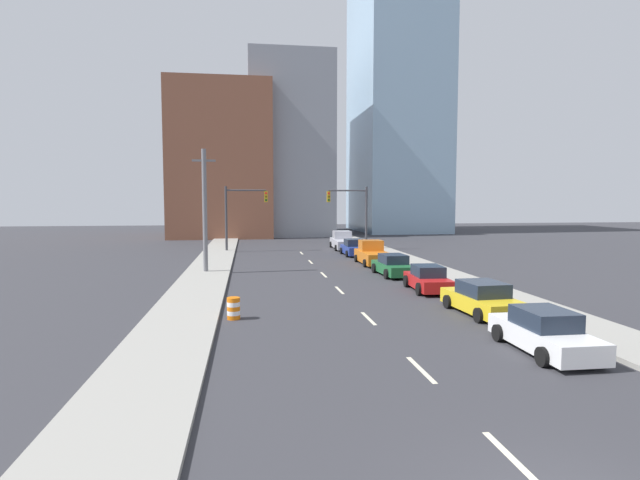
{
  "coord_description": "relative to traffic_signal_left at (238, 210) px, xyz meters",
  "views": [
    {
      "loc": [
        -5.15,
        -6.81,
        5.11
      ],
      "look_at": [
        0.13,
        29.66,
        2.2
      ],
      "focal_mm": 28.0,
      "sensor_mm": 36.0,
      "label": 1
    }
  ],
  "objects": [
    {
      "name": "sidewalk_left",
      "position": [
        -1.89,
        4.85,
        -4.14
      ],
      "size": [
        3.15,
        96.95,
        0.17
      ],
      "color": "gray",
      "rests_on": "ground"
    },
    {
      "name": "sidewalk_right",
      "position": [
        14.15,
        4.85,
        -4.14
      ],
      "size": [
        3.15,
        96.95,
        0.17
      ],
      "color": "gray",
      "rests_on": "ground"
    },
    {
      "name": "lane_stripe_at_2m",
      "position": [
        6.13,
        -41.63,
        -4.22
      ],
      "size": [
        0.16,
        2.4,
        0.01
      ],
      "primitive_type": "cube",
      "color": "beige",
      "rests_on": "ground"
    },
    {
      "name": "lane_stripe_at_7m",
      "position": [
        6.13,
        -36.28,
        -4.22
      ],
      "size": [
        0.16,
        2.4,
        0.01
      ],
      "primitive_type": "cube",
      "color": "beige",
      "rests_on": "ground"
    },
    {
      "name": "lane_stripe_at_14m",
      "position": [
        6.13,
        -29.63,
        -4.22
      ],
      "size": [
        0.16,
        2.4,
        0.01
      ],
      "primitive_type": "cube",
      "color": "beige",
      "rests_on": "ground"
    },
    {
      "name": "lane_stripe_at_21m",
      "position": [
        6.13,
        -22.68,
        -4.22
      ],
      "size": [
        0.16,
        2.4,
        0.01
      ],
      "primitive_type": "cube",
      "color": "beige",
      "rests_on": "ground"
    },
    {
      "name": "lane_stripe_at_27m",
      "position": [
        6.13,
        -16.69,
        -4.22
      ],
      "size": [
        0.16,
        2.4,
        0.01
      ],
      "primitive_type": "cube",
      "color": "beige",
      "rests_on": "ground"
    },
    {
      "name": "lane_stripe_at_34m",
      "position": [
        6.13,
        -9.35,
        -4.22
      ],
      "size": [
        0.16,
        2.4,
        0.01
      ],
      "primitive_type": "cube",
      "color": "beige",
      "rests_on": "ground"
    },
    {
      "name": "lane_stripe_at_41m",
      "position": [
        6.13,
        -2.25,
        -4.22
      ],
      "size": [
        0.16,
        2.4,
        0.01
      ],
      "primitive_type": "cube",
      "color": "beige",
      "rests_on": "ground"
    },
    {
      "name": "building_brick_left",
      "position": [
        -2.64,
        23.74,
        6.39
      ],
      "size": [
        14.0,
        16.0,
        21.23
      ],
      "color": "brown",
      "rests_on": "ground"
    },
    {
      "name": "building_office_center",
      "position": [
        7.22,
        27.74,
        8.69
      ],
      "size": [
        12.0,
        20.0,
        25.83
      ],
      "color": "gray",
      "rests_on": "ground"
    },
    {
      "name": "building_glass_right",
      "position": [
        25.77,
        31.74,
        16.73
      ],
      "size": [
        13.0,
        20.0,
        41.91
      ],
      "color": "#8CADC6",
      "rests_on": "ground"
    },
    {
      "name": "traffic_signal_left",
      "position": [
        0.0,
        0.0,
        0.0
      ],
      "size": [
        4.25,
        0.35,
        6.55
      ],
      "color": "#38383D",
      "rests_on": "ground"
    },
    {
      "name": "traffic_signal_right",
      "position": [
        11.98,
        0.0,
        0.0
      ],
      "size": [
        4.25,
        0.35,
        6.55
      ],
      "color": "#38383D",
      "rests_on": "ground"
    },
    {
      "name": "utility_pole_left_mid",
      "position": [
        -1.99,
        -14.89,
        0.24
      ],
      "size": [
        1.6,
        0.32,
        8.68
      ],
      "color": "slate",
      "rests_on": "ground"
    },
    {
      "name": "traffic_barrel",
      "position": [
        0.33,
        -28.92,
        -3.75
      ],
      "size": [
        0.56,
        0.56,
        0.95
      ],
      "color": "orange",
      "rests_on": "ground"
    },
    {
      "name": "sedan_white",
      "position": [
        10.86,
        -35.16,
        -3.56
      ],
      "size": [
        2.06,
        4.55,
        1.46
      ],
      "rotation": [
        0.0,
        0.0,
        -0.01
      ],
      "color": "silver",
      "rests_on": "ground"
    },
    {
      "name": "sedan_yellow",
      "position": [
        11.42,
        -29.53,
        -3.55
      ],
      "size": [
        2.38,
        4.77,
        1.48
      ],
      "rotation": [
        0.0,
        0.0,
        0.06
      ],
      "color": "gold",
      "rests_on": "ground"
    },
    {
      "name": "sedan_red",
      "position": [
        11.06,
        -23.59,
        -3.56
      ],
      "size": [
        2.2,
        4.4,
        1.45
      ],
      "rotation": [
        0.0,
        0.0,
        -0.06
      ],
      "color": "red",
      "rests_on": "ground"
    },
    {
      "name": "sedan_green",
      "position": [
        10.79,
        -17.68,
        -3.56
      ],
      "size": [
        2.17,
        4.71,
        1.45
      ],
      "rotation": [
        0.0,
        0.0,
        0.03
      ],
      "color": "#1E6033",
      "rests_on": "ground"
    },
    {
      "name": "pickup_truck_orange",
      "position": [
        10.94,
        -11.42,
        -3.46
      ],
      "size": [
        2.35,
        5.36,
        1.89
      ],
      "rotation": [
        0.0,
        0.0,
        -0.01
      ],
      "color": "orange",
      "rests_on": "ground"
    },
    {
      "name": "sedan_blue",
      "position": [
        10.8,
        -4.98,
        -3.53
      ],
      "size": [
        2.13,
        4.44,
        1.53
      ],
      "rotation": [
        0.0,
        0.0,
        0.0
      ],
      "color": "navy",
      "rests_on": "ground"
    },
    {
      "name": "pickup_truck_silver",
      "position": [
        10.97,
        1.39,
        -3.46
      ],
      "size": [
        2.52,
        6.44,
        1.87
      ],
      "rotation": [
        0.0,
        0.0,
        -0.03
      ],
      "color": "#B2B2BC",
      "rests_on": "ground"
    }
  ]
}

